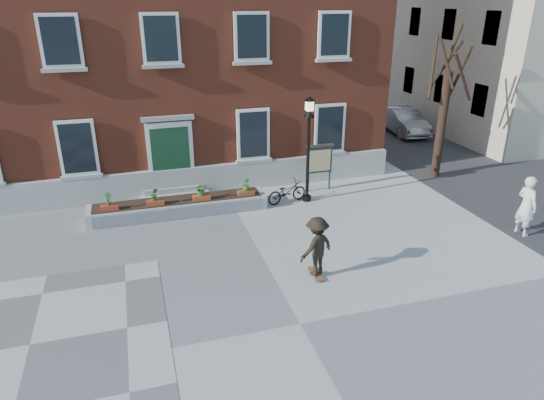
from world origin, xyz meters
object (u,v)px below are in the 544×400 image
object	(u,v)px
bicycle	(287,192)
skateboarder	(317,246)
notice_board	(320,160)
lamp_post	(309,135)
bystander	(526,206)
parked_car	(403,121)

from	to	relation	value
bicycle	skateboarder	bearing A→B (deg)	157.01
bicycle	notice_board	xyz separation A→B (m)	(1.60, 0.81, 0.84)
lamp_post	notice_board	xyz separation A→B (m)	(0.82, 0.87, -1.28)
bystander	skateboarder	bearing A→B (deg)	90.71
bicycle	parked_car	size ratio (longest dim) A/B	0.38
bystander	notice_board	distance (m)	7.34
bystander	skateboarder	xyz separation A→B (m)	(-7.33, -0.50, -0.08)
bystander	lamp_post	bearing A→B (deg)	47.84
notice_board	skateboarder	size ratio (longest dim) A/B	1.06
notice_board	parked_car	bearing A→B (deg)	41.42
bicycle	bystander	distance (m)	8.00
notice_board	skateboarder	world-z (taller)	notice_board
bicycle	parked_car	world-z (taller)	parked_car
bystander	lamp_post	xyz separation A→B (m)	(-5.70, 4.61, 1.55)
parked_car	skateboarder	distance (m)	16.42
parked_car	notice_board	bearing A→B (deg)	-133.86
parked_car	skateboarder	world-z (taller)	skateboarder
bicycle	skateboarder	size ratio (longest dim) A/B	0.91
bicycle	notice_board	world-z (taller)	notice_board
lamp_post	notice_board	distance (m)	1.75
lamp_post	skateboarder	size ratio (longest dim) A/B	2.22
bicycle	notice_board	size ratio (longest dim) A/B	0.86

